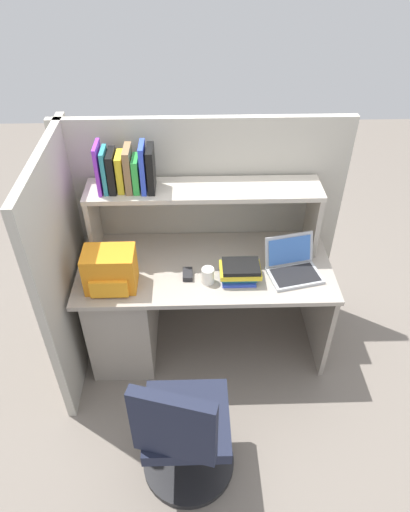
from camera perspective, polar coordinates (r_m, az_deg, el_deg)
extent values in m
plane|color=slate|center=(3.43, -0.02, -10.55)|extent=(8.00, 8.00, 0.00)
cube|color=#AAA093|center=(2.92, -0.03, -1.44)|extent=(1.60, 0.70, 0.03)
cube|color=#9D9388|center=(3.21, -9.95, -6.56)|extent=(0.40, 0.64, 0.70)
cube|color=#9D9388|center=(3.28, 13.79, -5.99)|extent=(0.03, 0.64, 0.70)
cube|color=#B2ADA0|center=(3.19, -0.22, 3.83)|extent=(1.84, 0.05, 1.55)
cube|color=#B2ADA0|center=(2.95, -16.73, -1.43)|extent=(0.05, 1.06, 1.55)
cube|color=#B3A99C|center=(3.01, -13.61, 4.09)|extent=(0.03, 0.28, 0.42)
cube|color=#B3A99C|center=(3.04, 13.20, 4.53)|extent=(0.03, 0.28, 0.42)
cube|color=beige|center=(2.82, -0.15, 8.19)|extent=(1.44, 0.28, 0.03)
cube|color=purple|center=(2.79, -12.97, 10.58)|extent=(0.02, 0.17, 0.29)
cube|color=teal|center=(2.79, -12.23, 10.32)|extent=(0.03, 0.15, 0.26)
cube|color=black|center=(2.80, -11.38, 10.26)|extent=(0.04, 0.17, 0.24)
cube|color=yellow|center=(2.80, -10.39, 10.20)|extent=(0.04, 0.15, 0.22)
cube|color=olive|center=(2.78, -9.43, 10.59)|extent=(0.04, 0.18, 0.26)
cube|color=green|center=(2.78, -8.50, 10.00)|extent=(0.04, 0.15, 0.21)
cube|color=blue|center=(2.75, -7.65, 10.78)|extent=(0.03, 0.16, 0.29)
cube|color=black|center=(2.76, -6.69, 10.65)|extent=(0.04, 0.17, 0.27)
cube|color=#B7BABF|center=(2.88, 10.99, -2.34)|extent=(0.35, 0.28, 0.02)
cube|color=black|center=(2.87, 11.09, -2.30)|extent=(0.30, 0.23, 0.00)
cube|color=#B7BABF|center=(2.89, 10.37, 0.76)|extent=(0.32, 0.13, 0.20)
cube|color=#3F72CC|center=(2.89, 10.42, 0.68)|extent=(0.28, 0.11, 0.16)
cube|color=orange|center=(2.75, -11.64, -1.60)|extent=(0.30, 0.20, 0.25)
cube|color=#FFA123|center=(2.71, -11.78, -3.94)|extent=(0.22, 0.04, 0.11)
cube|color=#262628|center=(2.83, -2.16, -2.26)|extent=(0.06, 0.10, 0.03)
cylinder|color=white|center=(2.77, 0.35, -2.44)|extent=(0.08, 0.08, 0.10)
cube|color=blue|center=(2.82, 4.13, -2.65)|extent=(0.20, 0.17, 0.02)
cube|color=teal|center=(2.81, 4.21, -2.12)|extent=(0.21, 0.14, 0.03)
cube|color=yellow|center=(2.78, 4.37, -1.77)|extent=(0.25, 0.17, 0.03)
cube|color=black|center=(2.76, 4.48, -1.30)|extent=(0.22, 0.16, 0.03)
cylinder|color=black|center=(2.91, -2.02, -23.99)|extent=(0.52, 0.52, 0.04)
cylinder|color=#262628|center=(2.71, -2.14, -21.84)|extent=(0.05, 0.05, 0.41)
cube|color=#1E2338|center=(2.54, -2.25, -19.59)|extent=(0.44, 0.44, 0.08)
cube|color=#1E2338|center=(2.22, -3.92, -20.36)|extent=(0.40, 0.17, 0.44)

